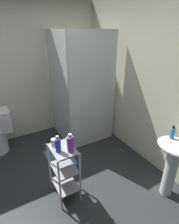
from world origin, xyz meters
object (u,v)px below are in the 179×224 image
object	(u,v)px
storage_cart	(64,169)
lotion_bottle_white	(69,142)
shampoo_bottle_blue	(58,145)
conditioner_bottle_purple	(71,144)
pedestal_sink	(173,158)
rinse_cup	(54,142)
shower_stall	(80,115)
hand_soap_bottle	(172,133)
bath_mat	(60,157)

from	to	relation	value
storage_cart	lotion_bottle_white	xyz separation A→B (m)	(0.02, 0.08, 0.37)
lotion_bottle_white	shampoo_bottle_blue	xyz separation A→B (m)	(0.01, -0.14, 0.02)
conditioner_bottle_purple	storage_cart	bearing A→B (deg)	-146.79
pedestal_sink	rinse_cup	xyz separation A→B (m)	(-0.74, -1.23, 0.21)
rinse_cup	pedestal_sink	bearing A→B (deg)	58.95
shampoo_bottle_blue	shower_stall	bearing A→B (deg)	144.03
pedestal_sink	conditioner_bottle_purple	size ratio (longest dim) A/B	3.53
hand_soap_bottle	shampoo_bottle_blue	xyz separation A→B (m)	(-0.52, -1.25, -0.05)
lotion_bottle_white	rinse_cup	world-z (taller)	lotion_bottle_white
conditioner_bottle_purple	pedestal_sink	bearing A→B (deg)	63.79
storage_cart	rinse_cup	size ratio (longest dim) A/B	7.90
conditioner_bottle_purple	bath_mat	size ratio (longest dim) A/B	0.38
pedestal_sink	storage_cart	world-z (taller)	pedestal_sink
pedestal_sink	hand_soap_bottle	xyz separation A→B (m)	(-0.09, 0.01, 0.30)
storage_cart	shampoo_bottle_blue	bearing A→B (deg)	-66.13
shampoo_bottle_blue	rinse_cup	size ratio (longest dim) A/B	2.17
hand_soap_bottle	lotion_bottle_white	world-z (taller)	hand_soap_bottle
shampoo_bottle_blue	storage_cart	bearing A→B (deg)	113.87
lotion_bottle_white	bath_mat	world-z (taller)	lotion_bottle_white
rinse_cup	conditioner_bottle_purple	bearing A→B (deg)	32.51
hand_soap_bottle	conditioner_bottle_purple	distance (m)	1.21
shampoo_bottle_blue	hand_soap_bottle	bearing A→B (deg)	67.25
shower_stall	hand_soap_bottle	distance (m)	1.84
rinse_cup	bath_mat	distance (m)	1.04
conditioner_bottle_purple	bath_mat	distance (m)	1.19
pedestal_sink	storage_cart	xyz separation A→B (m)	(-0.64, -1.17, -0.14)
pedestal_sink	lotion_bottle_white	distance (m)	1.28
conditioner_bottle_purple	rinse_cup	distance (m)	0.24
pedestal_sink	conditioner_bottle_purple	bearing A→B (deg)	-116.21
shower_stall	bath_mat	xyz separation A→B (m)	(0.47, -0.63, -0.45)
storage_cart	shampoo_bottle_blue	size ratio (longest dim) A/B	3.64
bath_mat	shampoo_bottle_blue	bearing A→B (deg)	-18.79
storage_cart	rinse_cup	distance (m)	0.37
pedestal_sink	shower_stall	bearing A→B (deg)	-169.77
shower_stall	conditioner_bottle_purple	size ratio (longest dim) A/B	8.73
lotion_bottle_white	hand_soap_bottle	bearing A→B (deg)	64.39
shower_stall	rinse_cup	bearing A→B (deg)	-39.11
conditioner_bottle_purple	shampoo_bottle_blue	xyz separation A→B (m)	(-0.07, -0.12, -0.01)
conditioner_bottle_purple	rinse_cup	xyz separation A→B (m)	(-0.20, -0.13, -0.06)
shower_stall	lotion_bottle_white	size ratio (longest dim) A/B	12.50
pedestal_sink	lotion_bottle_white	xyz separation A→B (m)	(-0.62, -1.09, 0.23)
hand_soap_bottle	lotion_bottle_white	size ratio (longest dim) A/B	1.03
shower_stall	conditioner_bottle_purple	distance (m)	1.56
hand_soap_bottle	rinse_cup	bearing A→B (deg)	-117.49
conditioner_bottle_purple	bath_mat	xyz separation A→B (m)	(-0.84, 0.14, -0.83)
rinse_cup	bath_mat	xyz separation A→B (m)	(-0.64, 0.27, -0.78)
hand_soap_bottle	lotion_bottle_white	xyz separation A→B (m)	(-0.53, -1.11, -0.07)
lotion_bottle_white	shampoo_bottle_blue	size ratio (longest dim) A/B	0.79
shower_stall	conditioner_bottle_purple	world-z (taller)	shower_stall
hand_soap_bottle	conditioner_bottle_purple	bearing A→B (deg)	-111.94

